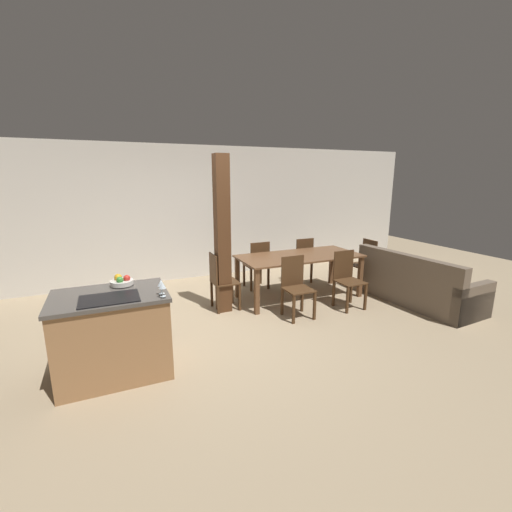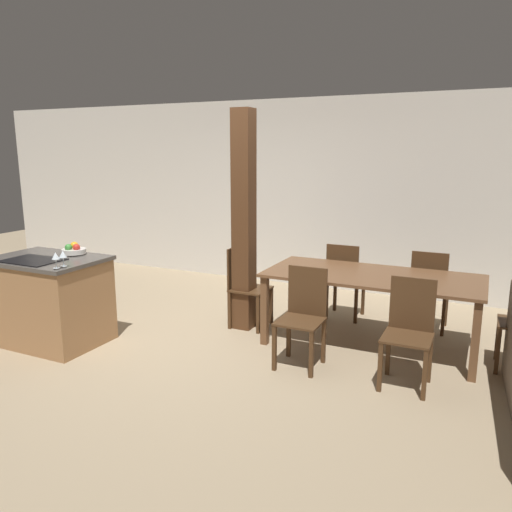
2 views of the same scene
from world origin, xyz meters
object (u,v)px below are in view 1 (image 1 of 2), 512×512
dining_chair_near_left (296,286)px  couch (416,286)px  dining_table (299,260)px  dining_chair_head_end (221,280)px  dining_chair_far_left (258,264)px  dining_chair_near_right (347,278)px  dining_chair_far_right (301,259)px  timber_post (222,236)px  wine_glass_near (162,286)px  fruit_bowl (122,281)px  dining_chair_foot_end (364,263)px  wine_glass_middle (161,283)px  kitchen_island (113,334)px

dining_chair_near_left → couch: bearing=-8.5°
dining_table → dining_chair_head_end: dining_chair_head_end is taller
dining_table → dining_chair_far_left: dining_chair_far_left is taller
dining_table → dining_chair_near_right: bearing=-56.2°
dining_chair_far_left → dining_chair_far_right: 0.95m
timber_post → couch: bearing=-17.5°
wine_glass_near → couch: 4.33m
fruit_bowl → dining_chair_foot_end: fruit_bowl is taller
wine_glass_middle → kitchen_island: bearing=154.4°
dining_chair_near_left → dining_chair_head_end: bearing=143.4°
dining_chair_far_left → timber_post: 1.41m
timber_post → dining_chair_far_left: bearing=39.6°
wine_glass_middle → dining_chair_head_end: size_ratio=0.16×
dining_chair_near_right → wine_glass_middle: bearing=-164.7°
timber_post → wine_glass_near: bearing=-126.1°
dining_chair_near_left → dining_chair_head_end: same height
dining_chair_head_end → dining_chair_far_right: bearing=-69.6°
dining_chair_far_right → dining_chair_foot_end: size_ratio=1.00×
dining_chair_near_left → dining_chair_far_right: same height
couch → dining_chair_far_right: bearing=30.4°
dining_chair_near_right → kitchen_island: bearing=-170.4°
dining_chair_near_right → dining_chair_far_left: (-0.95, 1.43, 0.00)m
dining_chair_near_right → couch: 1.25m
kitchen_island → dining_chair_head_end: bearing=39.0°
dining_table → dining_chair_near_right: dining_chair_near_right is taller
fruit_bowl → dining_chair_far_left: size_ratio=0.27×
dining_chair_far_right → wine_glass_near: bearing=37.7°
dining_chair_near_left → dining_chair_far_left: 1.43m
kitchen_island → wine_glass_middle: bearing=-25.6°
fruit_bowl → dining_chair_far_left: bearing=36.0°
fruit_bowl → dining_table: fruit_bowl is taller
kitchen_island → dining_chair_foot_end: size_ratio=1.25×
wine_glass_near → dining_chair_far_right: bearing=37.7°
dining_table → dining_chair_far_right: dining_chair_far_right is taller
couch → wine_glass_middle: bearing=93.0°
dining_chair_near_right → dining_chair_foot_end: bearing=36.6°
dining_chair_near_left → dining_chair_near_right: size_ratio=1.00×
dining_chair_far_right → couch: 2.12m
dining_chair_far_left → dining_chair_head_end: (-0.96, -0.71, 0.00)m
kitchen_island → dining_chair_near_right: size_ratio=1.25×
wine_glass_near → dining_table: 3.06m
dining_chair_near_right → dining_chair_head_end: bearing=159.6°
kitchen_island → dining_chair_far_left: size_ratio=1.25×
kitchen_island → timber_post: timber_post is taller
kitchen_island → dining_chair_foot_end: bearing=16.2°
wine_glass_middle → dining_chair_far_left: size_ratio=0.16×
dining_chair_far_right → couch: size_ratio=0.45×
wine_glass_near → dining_chair_head_end: 2.05m
kitchen_island → dining_chair_head_end: (1.62, 1.31, 0.03)m
dining_chair_far_left → timber_post: size_ratio=0.38×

